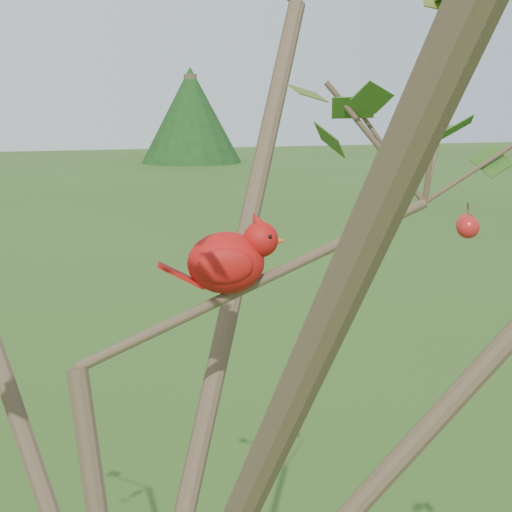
# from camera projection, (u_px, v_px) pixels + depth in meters

# --- Properties ---
(crabapple_tree) EXTENTS (2.35, 2.05, 2.95)m
(crabapple_tree) POSITION_uv_depth(u_px,v_px,m) (134.00, 277.00, 1.14)
(crabapple_tree) COLOR #3F2E22
(crabapple_tree) RESTS_ON ground
(cardinal) EXTENTS (0.21, 0.12, 0.15)m
(cardinal) POSITION_uv_depth(u_px,v_px,m) (230.00, 259.00, 1.29)
(cardinal) COLOR red
(cardinal) RESTS_ON ground
(distant_trees) EXTENTS (42.52, 13.91, 3.80)m
(distant_trees) POSITION_uv_depth(u_px,v_px,m) (37.00, 127.00, 25.54)
(distant_trees) COLOR #3F2E22
(distant_trees) RESTS_ON ground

